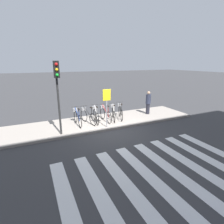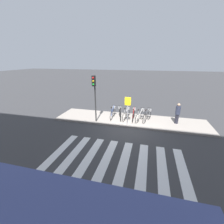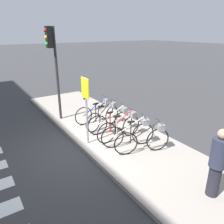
# 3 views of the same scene
# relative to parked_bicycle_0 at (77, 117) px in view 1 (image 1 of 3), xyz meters

# --- Properties ---
(ground_plane) EXTENTS (120.00, 120.00, 0.00)m
(ground_plane) POSITION_rel_parked_bicycle_0_xyz_m (1.43, -1.44, -0.57)
(ground_plane) COLOR #38383A
(sidewalk) EXTENTS (12.10, 2.81, 0.12)m
(sidewalk) POSITION_rel_parked_bicycle_0_xyz_m (1.43, -0.03, -0.51)
(sidewalk) COLOR #9E9389
(sidewalk) RESTS_ON ground_plane
(road_crosswalk) EXTENTS (6.75, 8.00, 0.01)m
(road_crosswalk) POSITION_rel_parked_bicycle_0_xyz_m (1.43, -7.51, -0.57)
(road_crosswalk) COLOR silver
(road_crosswalk) RESTS_ON ground_plane
(parked_bicycle_0) EXTENTS (0.46, 1.71, 1.05)m
(parked_bicycle_0) POSITION_rel_parked_bicycle_0_xyz_m (0.00, 0.00, 0.00)
(parked_bicycle_0) COLOR black
(parked_bicycle_0) RESTS_ON sidewalk
(parked_bicycle_1) EXTENTS (0.60, 1.66, 1.05)m
(parked_bicycle_1) POSITION_rel_parked_bicycle_0_xyz_m (0.61, -0.02, 0.00)
(parked_bicycle_1) COLOR black
(parked_bicycle_1) RESTS_ON sidewalk
(parked_bicycle_2) EXTENTS (0.47, 1.69, 1.05)m
(parked_bicycle_2) POSITION_rel_parked_bicycle_0_xyz_m (1.14, 0.01, 0.00)
(parked_bicycle_2) COLOR black
(parked_bicycle_2) RESTS_ON sidewalk
(parked_bicycle_3) EXTENTS (0.46, 1.71, 1.05)m
(parked_bicycle_3) POSITION_rel_parked_bicycle_0_xyz_m (1.73, -0.06, 0.00)
(parked_bicycle_3) COLOR black
(parked_bicycle_3) RESTS_ON sidewalk
(parked_bicycle_4) EXTENTS (0.70, 1.62, 1.05)m
(parked_bicycle_4) POSITION_rel_parked_bicycle_0_xyz_m (2.28, -0.10, 0.00)
(parked_bicycle_4) COLOR black
(parked_bicycle_4) RESTS_ON sidewalk
(parked_bicycle_5) EXTENTS (0.69, 1.62, 1.05)m
(parked_bicycle_5) POSITION_rel_parked_bicycle_0_xyz_m (2.82, 0.00, 0.00)
(parked_bicycle_5) COLOR black
(parked_bicycle_5) RESTS_ON sidewalk
(pedestrian) EXTENTS (0.34, 0.34, 1.59)m
(pedestrian) POSITION_rel_parked_bicycle_0_xyz_m (5.00, 0.04, 0.37)
(pedestrian) COLOR #23232D
(pedestrian) RESTS_ON sidewalk
(traffic_light) EXTENTS (0.24, 0.40, 3.56)m
(traffic_light) POSITION_rel_parked_bicycle_0_xyz_m (-1.11, -1.20, 2.10)
(traffic_light) COLOR #2D2D2D
(traffic_light) RESTS_ON sidewalk
(sign_post) EXTENTS (0.44, 0.07, 2.12)m
(sign_post) POSITION_rel_parked_bicycle_0_xyz_m (1.38, -1.15, 0.99)
(sign_post) COLOR #99999E
(sign_post) RESTS_ON sidewalk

